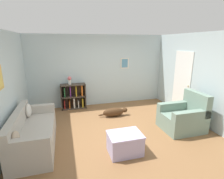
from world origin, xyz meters
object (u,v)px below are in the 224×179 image
Objects in this scene: recliner_chair at (184,117)px; vase at (69,80)px; bookshelf at (74,97)px; couch at (33,134)px; coffee_table at (125,143)px; dog at (114,112)px.

vase is at bearing 140.06° from recliner_chair.
vase is (-0.11, -0.02, 0.62)m from bookshelf.
couch reaches higher than coffee_table.
bookshelf is 1.26× the size of coffee_table.
vase is at bearing 67.17° from couch.
bookshelf is at bearing 137.20° from dog.
recliner_chair is 3.68× the size of vase.
dog is at bearing 139.91° from recliner_chair.
recliner_chair is at bearing 17.19° from coffee_table.
bookshelf is at bearing 138.72° from recliner_chair.
coffee_table reaches higher than dog.
couch is 2.54m from dog.
bookshelf is 1.66m from dog.
couch is 6.84× the size of vase.
bookshelf is 3.18× the size of vase.
recliner_chair reaches higher than couch.
vase is (-2.90, 2.43, 0.70)m from recliner_chair.
bookshelf is (1.06, 2.27, 0.11)m from couch.
vase is at bearing 108.03° from coffee_table.
bookshelf is at bearing 65.04° from couch.
vase is at bearing -169.17° from bookshelf.
couch is at bearing -152.96° from dog.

